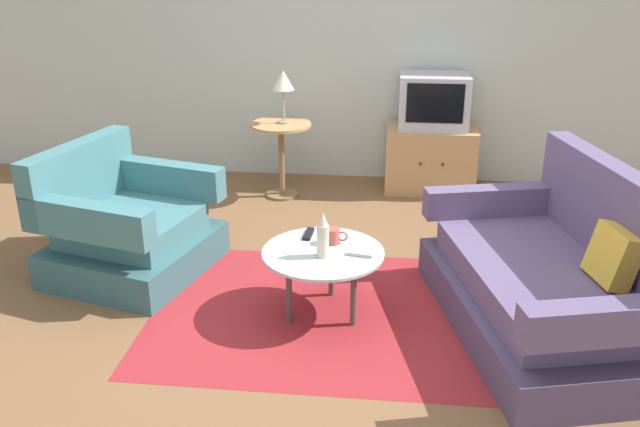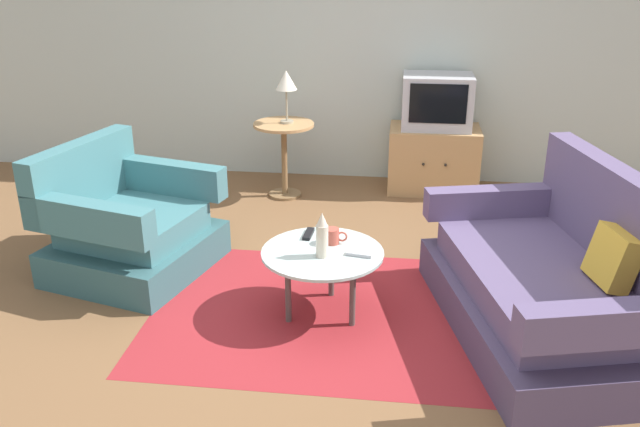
{
  "view_description": "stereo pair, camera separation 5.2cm",
  "coord_description": "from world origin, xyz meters",
  "views": [
    {
      "loc": [
        0.43,
        -3.66,
        2.12
      ],
      "look_at": [
        0.01,
        0.15,
        0.55
      ],
      "focal_mm": 37.8,
      "sensor_mm": 36.0,
      "label": 1
    },
    {
      "loc": [
        0.48,
        -3.65,
        2.12
      ],
      "look_at": [
        0.01,
        0.15,
        0.55
      ],
      "focal_mm": 37.8,
      "sensor_mm": 36.0,
      "label": 2
    }
  ],
  "objects": [
    {
      "name": "area_rug",
      "position": [
        0.06,
        -0.1,
        0.0
      ],
      "size": [
        2.07,
        1.62,
        0.0
      ],
      "primitive_type": "cube",
      "color": "maroon",
      "rests_on": "ground"
    },
    {
      "name": "tv_remote_silver",
      "position": [
        0.28,
        -0.13,
        0.42
      ],
      "size": [
        0.16,
        0.07,
        0.02
      ],
      "rotation": [
        0.0,
        0.0,
        2.96
      ],
      "color": "#B2B2B7",
      "rests_on": "coffee_table"
    },
    {
      "name": "table_lamp",
      "position": [
        -0.48,
        1.88,
        1.01
      ],
      "size": [
        0.18,
        0.18,
        0.45
      ],
      "color": "#9E937A",
      "rests_on": "side_table"
    },
    {
      "name": "television",
      "position": [
        0.79,
        2.2,
        0.81
      ],
      "size": [
        0.6,
        0.43,
        0.46
      ],
      "color": "#B7B7BC",
      "rests_on": "tv_stand"
    },
    {
      "name": "back_wall",
      "position": [
        0.0,
        2.53,
        1.35
      ],
      "size": [
        9.0,
        0.12,
        2.7
      ],
      "primitive_type": "cube",
      "color": "#B2BCB2",
      "rests_on": "ground"
    },
    {
      "name": "couch",
      "position": [
        1.38,
        -0.14,
        0.3
      ],
      "size": [
        1.32,
        1.84,
        0.95
      ],
      "rotation": [
        0.0,
        0.0,
        1.81
      ],
      "color": "#4B3E5C",
      "rests_on": "ground"
    },
    {
      "name": "armchair",
      "position": [
        -1.33,
        0.34,
        0.3
      ],
      "size": [
        1.14,
        1.19,
        0.86
      ],
      "rotation": [
        0.0,
        0.0,
        -1.83
      ],
      "color": "#325C60",
      "rests_on": "ground"
    },
    {
      "name": "tv_stand",
      "position": [
        0.79,
        2.19,
        0.29
      ],
      "size": [
        0.79,
        0.51,
        0.58
      ],
      "color": "tan",
      "rests_on": "ground"
    },
    {
      "name": "vase",
      "position": [
        0.06,
        -0.17,
        0.54
      ],
      "size": [
        0.07,
        0.07,
        0.27
      ],
      "color": "beige",
      "rests_on": "coffee_table"
    },
    {
      "name": "coffee_table",
      "position": [
        0.06,
        -0.1,
        0.38
      ],
      "size": [
        0.73,
        0.73,
        0.41
      ],
      "color": "#B2C6C1",
      "rests_on": "ground"
    },
    {
      "name": "ground_plane",
      "position": [
        0.0,
        0.0,
        0.0
      ],
      "size": [
        16.0,
        16.0,
        0.0
      ],
      "primitive_type": "plane",
      "color": "brown"
    },
    {
      "name": "tv_remote_dark",
      "position": [
        -0.05,
        0.12,
        0.42
      ],
      "size": [
        0.06,
        0.17,
        0.02
      ],
      "rotation": [
        0.0,
        0.0,
        4.65
      ],
      "color": "black",
      "rests_on": "coffee_table"
    },
    {
      "name": "mug",
      "position": [
        0.11,
        0.02,
        0.46
      ],
      "size": [
        0.14,
        0.09,
        0.1
      ],
      "color": "#B74C3D",
      "rests_on": "coffee_table"
    },
    {
      "name": "side_table",
      "position": [
        -0.51,
        1.86,
        0.48
      ],
      "size": [
        0.52,
        0.52,
        0.66
      ],
      "color": "tan",
      "rests_on": "ground"
    }
  ]
}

